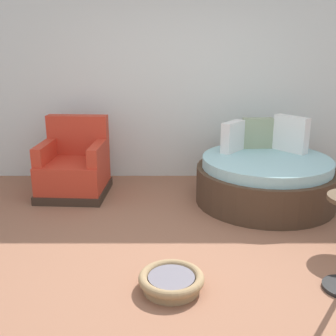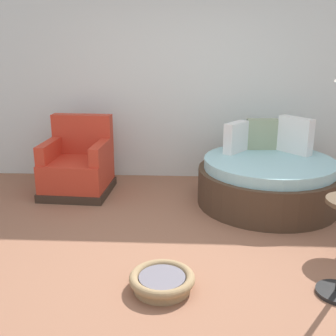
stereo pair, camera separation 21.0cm
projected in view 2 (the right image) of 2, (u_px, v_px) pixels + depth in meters
ground_plane at (176, 260)px, 3.63m from camera, size 8.00×8.00×0.02m
back_wall at (182, 60)px, 5.41m from camera, size 8.00×0.12×3.17m
round_daybed at (268, 180)px, 4.79m from camera, size 1.61×1.61×0.97m
red_armchair at (78, 167)px, 5.14m from camera, size 0.84×0.84×0.94m
pet_basket at (162, 281)px, 3.16m from camera, size 0.51×0.51×0.13m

